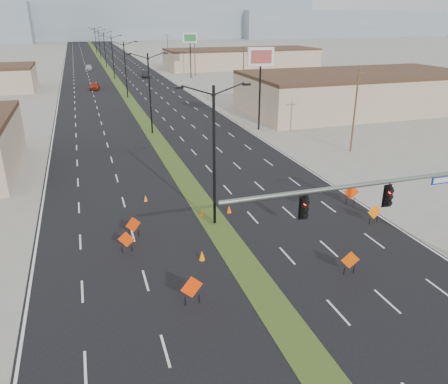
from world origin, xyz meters
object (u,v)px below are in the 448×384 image
object	(u,v)px
pole_sign_east_near	(261,63)
cone_1	(202,255)
car_far	(89,68)
cone_2	(229,209)
streetlight_6	(95,39)
construction_sign_3	(350,261)
cone_3	(146,198)
signal_mast	(415,200)
construction_sign_2	(133,225)
car_left	(95,86)
car_mid	(146,74)
cone_0	(202,213)
streetlight_5	(99,43)
pole_sign_east_far	(190,41)
streetlight_0	(214,153)
streetlight_4	(105,48)
construction_sign_0	(126,240)
construction_sign_4	(351,193)
construction_sign_5	(374,213)
streetlight_3	(113,56)
streetlight_2	(125,68)
streetlight_1	(150,91)
construction_sign_1	(192,288)

from	to	relation	value
pole_sign_east_near	cone_1	bearing A→B (deg)	-114.70
car_far	cone_2	world-z (taller)	car_far
streetlight_6	construction_sign_3	xyz separation A→B (m)	(5.56, -177.00, -4.53)
cone_3	pole_sign_east_near	size ratio (longest dim) A/B	0.05
signal_mast	construction_sign_2	size ratio (longest dim) A/B	10.98
car_left	car_mid	world-z (taller)	car_mid
cone_0	pole_sign_east_near	bearing A→B (deg)	58.97
streetlight_5	car_left	distance (m)	72.23
cone_3	pole_sign_east_far	xyz separation A→B (m)	(22.23, 73.73, 8.42)
streetlight_0	streetlight_5	world-z (taller)	same
signal_mast	streetlight_6	bearing A→B (deg)	92.75
streetlight_0	streetlight_4	world-z (taller)	same
cone_0	cone_2	distance (m)	2.17
construction_sign_0	construction_sign_4	distance (m)	18.23
construction_sign_0	car_mid	bearing A→B (deg)	101.61
car_far	construction_sign_5	size ratio (longest dim) A/B	3.05
streetlight_3	cone_2	distance (m)	82.77
signal_mast	streetlight_5	size ratio (longest dim) A/B	1.63
streetlight_3	streetlight_2	bearing A→B (deg)	-90.00
streetlight_1	cone_2	world-z (taller)	streetlight_1
car_far	pole_sign_east_near	world-z (taller)	pole_sign_east_near
car_left	construction_sign_4	xyz separation A→B (m)	(16.85, -68.17, 0.25)
construction_sign_0	pole_sign_east_far	world-z (taller)	pole_sign_east_far
construction_sign_3	streetlight_2	bearing A→B (deg)	105.30
streetlight_2	cone_2	bearing A→B (deg)	-88.33
pole_sign_east_near	streetlight_4	bearing A→B (deg)	102.62
car_left	car_far	xyz separation A→B (m)	(0.03, 37.29, -0.10)
construction_sign_1	cone_2	world-z (taller)	construction_sign_1
car_far	construction_sign_1	xyz separation A→B (m)	(1.38, -114.41, 0.35)
signal_mast	cone_3	bearing A→B (deg)	129.19
streetlight_5	pole_sign_east_near	bearing A→B (deg)	-83.02
construction_sign_4	cone_0	world-z (taller)	construction_sign_4
streetlight_5	construction_sign_5	distance (m)	144.15
construction_sign_5	cone_2	size ratio (longest dim) A/B	2.41
construction_sign_3	cone_0	size ratio (longest dim) A/B	2.82
streetlight_3	streetlight_4	bearing A→B (deg)	90.00
signal_mast	car_left	bearing A→B (deg)	100.12
car_left	streetlight_3	bearing A→B (deg)	78.65
construction_sign_5	pole_sign_east_far	xyz separation A→B (m)	(6.91, 83.06, 7.82)
car_mid	construction_sign_4	xyz separation A→B (m)	(3.75, -84.83, 0.24)
signal_mast	construction_sign_2	xyz separation A→B (m)	(-14.49, 9.70, -3.92)
car_left	construction_sign_4	distance (m)	70.22
cone_0	streetlight_4	bearing A→B (deg)	89.70
streetlight_1	construction_sign_1	xyz separation A→B (m)	(-3.97, -37.00, -4.40)
cone_1	cone_0	bearing A→B (deg)	74.72
car_left	cone_2	world-z (taller)	car_left
cone_3	construction_sign_4	bearing A→B (deg)	-20.04
streetlight_1	cone_3	xyz separation A→B (m)	(-4.23, -22.32, -5.14)
construction_sign_1	construction_sign_5	size ratio (longest dim) A/B	1.15
construction_sign_4	pole_sign_east_far	distance (m)	80.10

